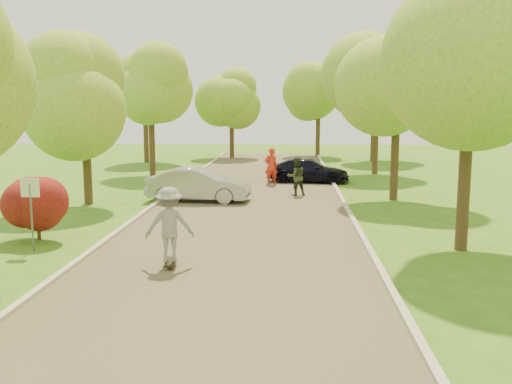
% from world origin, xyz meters
% --- Properties ---
extents(ground, '(100.00, 100.00, 0.00)m').
position_xyz_m(ground, '(0.00, 0.00, 0.00)').
color(ground, '#376518').
rests_on(ground, ground).
extents(road, '(8.00, 60.00, 0.01)m').
position_xyz_m(road, '(0.00, 8.00, 0.01)').
color(road, '#4C4438').
rests_on(road, ground).
extents(curb_left, '(0.18, 60.00, 0.12)m').
position_xyz_m(curb_left, '(-4.05, 8.00, 0.06)').
color(curb_left, '#B2AD9E').
rests_on(curb_left, ground).
extents(curb_right, '(0.18, 60.00, 0.12)m').
position_xyz_m(curb_right, '(4.05, 8.00, 0.06)').
color(curb_right, '#B2AD9E').
rests_on(curb_right, ground).
extents(street_sign, '(0.55, 0.06, 2.17)m').
position_xyz_m(street_sign, '(-5.80, 4.00, 1.56)').
color(street_sign, '#59595E').
rests_on(street_sign, ground).
extents(red_shrub, '(1.70, 1.70, 1.95)m').
position_xyz_m(red_shrub, '(-6.30, 5.50, 1.10)').
color(red_shrub, '#382619').
rests_on(red_shrub, ground).
extents(tree_l_midb, '(4.30, 4.20, 6.62)m').
position_xyz_m(tree_l_midb, '(-6.81, 12.00, 4.59)').
color(tree_l_midb, '#382619').
rests_on(tree_l_midb, ground).
extents(tree_l_far, '(4.92, 4.80, 7.79)m').
position_xyz_m(tree_l_far, '(-6.39, 22.00, 5.47)').
color(tree_l_far, '#382619').
rests_on(tree_l_far, ground).
extents(tree_r_mida, '(5.13, 5.00, 7.95)m').
position_xyz_m(tree_r_mida, '(7.02, 5.00, 5.54)').
color(tree_r_mida, '#382619').
rests_on(tree_r_mida, ground).
extents(tree_r_midb, '(4.51, 4.40, 7.01)m').
position_xyz_m(tree_r_midb, '(6.60, 14.00, 4.88)').
color(tree_r_midb, '#382619').
rests_on(tree_r_midb, ground).
extents(tree_r_far, '(5.33, 5.20, 8.34)m').
position_xyz_m(tree_r_far, '(7.23, 24.00, 5.83)').
color(tree_r_far, '#382619').
rests_on(tree_r_far, ground).
extents(tree_bg_a, '(5.12, 5.00, 7.72)m').
position_xyz_m(tree_bg_a, '(-8.78, 30.00, 5.31)').
color(tree_bg_a, '#382619').
rests_on(tree_bg_a, ground).
extents(tree_bg_b, '(5.12, 5.00, 7.95)m').
position_xyz_m(tree_bg_b, '(8.22, 32.00, 5.54)').
color(tree_bg_b, '#382619').
rests_on(tree_bg_b, ground).
extents(tree_bg_c, '(4.92, 4.80, 7.33)m').
position_xyz_m(tree_bg_c, '(-2.79, 34.00, 5.02)').
color(tree_bg_c, '#382619').
rests_on(tree_bg_c, ground).
extents(tree_bg_d, '(5.12, 5.00, 7.72)m').
position_xyz_m(tree_bg_d, '(4.22, 36.00, 5.31)').
color(tree_bg_d, '#382619').
rests_on(tree_bg_d, ground).
extents(silver_sedan, '(4.67, 1.95, 1.50)m').
position_xyz_m(silver_sedan, '(-2.35, 13.02, 0.75)').
color(silver_sedan, '#9FA0A4').
rests_on(silver_sedan, ground).
extents(dark_sedan, '(4.67, 2.33, 1.30)m').
position_xyz_m(dark_sedan, '(2.74, 19.66, 0.65)').
color(dark_sedan, black).
rests_on(dark_sedan, ground).
extents(longboard, '(0.47, 1.06, 0.12)m').
position_xyz_m(longboard, '(-1.47, 2.74, 0.11)').
color(longboard, black).
rests_on(longboard, ground).
extents(skateboarder, '(1.41, 0.97, 2.01)m').
position_xyz_m(skateboarder, '(-1.47, 2.74, 1.14)').
color(skateboarder, gray).
rests_on(skateboarder, longboard).
extents(person_striped, '(0.84, 0.68, 1.99)m').
position_xyz_m(person_striped, '(0.69, 18.49, 0.99)').
color(person_striped, red).
rests_on(person_striped, ground).
extents(person_olive, '(1.05, 0.92, 1.83)m').
position_xyz_m(person_olive, '(2.00, 14.86, 0.91)').
color(person_olive, '#2A321E').
rests_on(person_olive, ground).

